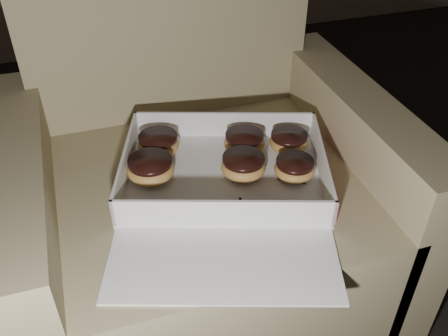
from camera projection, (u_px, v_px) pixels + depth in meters
armchair at (199, 200)px, 1.19m from camera, size 0.85×0.71×0.88m
bakery_box at (226, 187)px, 1.02m from camera, size 0.55×0.59×0.07m
donut_a at (289, 141)px, 1.12m from camera, size 0.09×0.09×0.04m
donut_b at (244, 142)px, 1.12m from camera, size 0.09×0.09×0.05m
donut_c at (295, 168)px, 1.04m from camera, size 0.09×0.09×0.04m
donut_d at (158, 144)px, 1.11m from camera, size 0.09×0.09×0.05m
donut_e at (243, 165)px, 1.05m from camera, size 0.10×0.10×0.05m
donut_f at (151, 169)px, 1.04m from camera, size 0.10×0.10×0.05m
crumb_a at (151, 201)px, 0.99m from camera, size 0.01×0.01×0.00m
crumb_b at (137, 181)px, 1.04m from camera, size 0.01×0.01×0.00m
crumb_c at (280, 179)px, 1.05m from camera, size 0.01×0.01×0.00m
crumb_d at (304, 183)px, 1.04m from camera, size 0.01×0.01×0.00m
crumb_e at (240, 199)px, 1.00m from camera, size 0.01×0.01×0.00m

